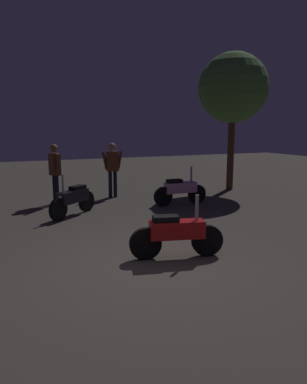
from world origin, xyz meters
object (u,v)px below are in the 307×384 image
object	(u,v)px
motorcycle_red_foreground	(177,233)
motorcycle_black_parked_left	(73,199)
person_rider_beside	(112,165)
person_bystander_far	(55,168)
motorcycle_pink_parked_right	(180,190)

from	to	relation	value
motorcycle_red_foreground	motorcycle_black_parked_left	distance (m)	3.87
motorcycle_black_parked_left	person_rider_beside	xyz separation A→B (m)	(1.68, 1.97, 0.61)
motorcycle_black_parked_left	person_bystander_far	distance (m)	1.78
motorcycle_red_foreground	person_rider_beside	bearing A→B (deg)	98.04
motorcycle_red_foreground	person_rider_beside	xyz separation A→B (m)	(0.64, 5.69, 0.61)
person_rider_beside	person_bystander_far	bearing A→B (deg)	-74.42
motorcycle_black_parked_left	motorcycle_pink_parked_right	bearing A→B (deg)	142.72
motorcycle_black_parked_left	person_bystander_far	size ratio (longest dim) A/B	0.77
motorcycle_red_foreground	person_bystander_far	xyz separation A→B (m)	(-1.21, 5.38, 0.62)
person_bystander_far	motorcycle_red_foreground	bearing A→B (deg)	89.11
person_rider_beside	person_bystander_far	size ratio (longest dim) A/B	0.99
motorcycle_red_foreground	person_rider_beside	size ratio (longest dim) A/B	0.93
motorcycle_pink_parked_right	person_rider_beside	size ratio (longest dim) A/B	0.95
motorcycle_black_parked_left	person_bystander_far	bearing A→B (deg)	-122.81
motorcycle_red_foreground	motorcycle_black_parked_left	bearing A→B (deg)	120.02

